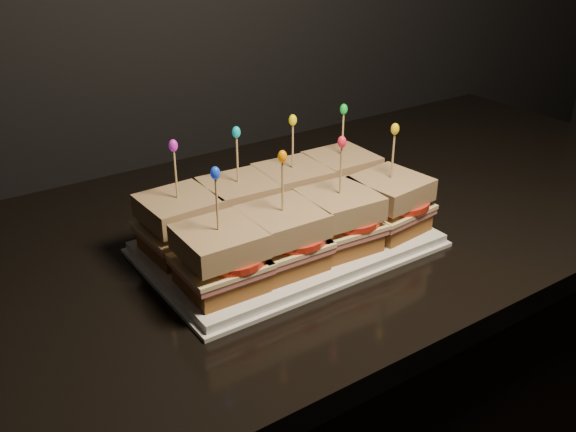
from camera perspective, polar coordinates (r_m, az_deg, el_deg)
granite_slab at (r=0.91m, az=-18.92°, el=-7.18°), size 2.35×0.71×0.04m
platter at (r=0.94m, az=0.00°, el=-2.51°), size 0.40×0.25×0.02m
platter_rim at (r=0.94m, az=0.00°, el=-2.83°), size 0.41×0.26×0.01m
sandwich_0_bread_bot at (r=0.91m, az=-9.46°, el=-2.29°), size 0.10×0.10×0.03m
sandwich_0_ham at (r=0.91m, az=-9.54°, el=-1.34°), size 0.11×0.10×0.01m
sandwich_0_cheese at (r=0.90m, az=-9.57°, el=-0.95°), size 0.11×0.11×0.01m
sandwich_0_tomato at (r=0.90m, az=-8.76°, el=-0.47°), size 0.09×0.09×0.01m
sandwich_0_bread_top at (r=0.89m, az=-9.71°, el=0.67°), size 0.10×0.10×0.03m
sandwich_0_pick at (r=0.87m, az=-9.94°, el=3.41°), size 0.00×0.00×0.09m
sandwich_0_frill at (r=0.86m, az=-10.17°, el=6.19°), size 0.01×0.01×0.02m
sandwich_1_bread_bot at (r=0.95m, az=-4.31°, el=-0.75°), size 0.10×0.10×0.03m
sandwich_1_ham at (r=0.94m, az=-4.35°, el=0.16°), size 0.11×0.11×0.01m
sandwich_1_cheese at (r=0.94m, az=-4.36°, el=0.55°), size 0.11×0.11×0.01m
sandwich_1_tomato at (r=0.94m, az=-3.56°, el=1.01°), size 0.09×0.09×0.01m
sandwich_1_bread_top at (r=0.93m, az=-4.42°, el=2.12°), size 0.10×0.10×0.03m
sandwich_1_pick at (r=0.91m, az=-4.52°, el=4.77°), size 0.00×0.00×0.09m
sandwich_1_frill at (r=0.90m, az=-4.62°, el=7.45°), size 0.01×0.01×0.02m
sandwich_2_bread_bot at (r=1.00m, az=0.40°, el=0.65°), size 0.10×0.10×0.03m
sandwich_2_ham at (r=0.99m, az=0.41°, el=1.54°), size 0.11×0.11×0.01m
sandwich_2_cheese at (r=0.99m, az=0.41°, el=1.91°), size 0.11×0.11×0.01m
sandwich_2_tomato at (r=0.99m, az=1.18°, el=2.35°), size 0.09×0.09×0.01m
sandwich_2_bread_top at (r=0.98m, az=0.41°, el=3.42°), size 0.10×0.10×0.03m
sandwich_2_pick at (r=0.96m, az=0.42°, el=5.97°), size 0.00×0.00×0.09m
sandwich_2_frill at (r=0.94m, az=0.43°, el=8.53°), size 0.01×0.01×0.02m
sandwich_3_bread_bot at (r=1.05m, az=4.68°, el=1.93°), size 0.10×0.10×0.03m
sandwich_3_ham at (r=1.04m, az=4.71°, el=2.78°), size 0.11×0.10×0.01m
sandwich_3_cheese at (r=1.04m, az=4.73°, el=3.13°), size 0.11×0.10×0.01m
sandwich_3_tomato at (r=1.04m, az=5.46°, el=3.55°), size 0.09×0.09×0.01m
sandwich_3_bread_top at (r=1.03m, az=4.78°, el=4.58°), size 0.10×0.10×0.03m
sandwich_3_pick at (r=1.01m, az=4.88°, el=7.01°), size 0.00×0.00×0.09m
sandwich_3_frill at (r=1.00m, az=4.98°, el=9.44°), size 0.01×0.01×0.02m
sandwich_4_bread_bot at (r=0.82m, az=-5.98°, el=-5.44°), size 0.10×0.10×0.03m
sandwich_4_ham at (r=0.82m, az=-6.04°, el=-4.43°), size 0.10×0.10×0.01m
sandwich_4_cheese at (r=0.81m, az=-6.06°, el=-4.00°), size 0.11×0.10×0.01m
sandwich_4_tomato at (r=0.81m, az=-5.14°, el=-3.49°), size 0.09×0.09×0.01m
sandwich_4_bread_top at (r=0.80m, az=-6.16°, el=-2.25°), size 0.10×0.10×0.03m
sandwich_4_pick at (r=0.78m, az=-6.32°, el=0.74°), size 0.00×0.00×0.09m
sandwich_4_frill at (r=0.76m, az=-6.49°, el=3.80°), size 0.01×0.01×0.02m
sandwich_5_bread_bot at (r=0.87m, az=-0.46°, el=-3.59°), size 0.10×0.10×0.03m
sandwich_5_ham at (r=0.86m, az=-0.47°, el=-2.61°), size 0.11×0.10×0.01m
sandwich_5_cheese at (r=0.86m, az=-0.47°, el=-2.20°), size 0.11×0.10×0.01m
sandwich_5_tomato at (r=0.85m, az=0.42°, el=-1.70°), size 0.09×0.09×0.01m
sandwich_5_bread_top at (r=0.84m, az=-0.48°, el=-0.51°), size 0.10×0.10×0.03m
sandwich_5_pick at (r=0.82m, az=-0.49°, el=2.37°), size 0.00×0.00×0.09m
sandwich_5_frill at (r=0.80m, az=-0.50°, el=5.30°), size 0.01×0.01×0.02m
sandwich_6_bread_bot at (r=0.92m, az=4.48°, el=-1.90°), size 0.10×0.10×0.03m
sandwich_6_ham at (r=0.91m, az=4.52°, el=-0.96°), size 0.11×0.11×0.01m
sandwich_6_cheese at (r=0.91m, az=4.53°, el=-0.56°), size 0.11×0.11×0.01m
sandwich_6_tomato at (r=0.90m, az=5.38°, el=-0.09°), size 0.09×0.09×0.01m
sandwich_6_bread_top at (r=0.89m, az=4.60°, el=1.06°), size 0.10×0.10×0.03m
sandwich_6_pick at (r=0.87m, az=4.71°, el=3.80°), size 0.00×0.00×0.09m
sandwich_6_frill at (r=0.86m, az=4.82°, el=6.57°), size 0.01×0.01×0.02m
sandwich_7_bread_bot at (r=0.97m, az=8.88°, el=-0.38°), size 0.10×0.10×0.03m
sandwich_7_ham at (r=0.97m, az=8.95°, el=0.52°), size 0.11×0.11×0.01m
sandwich_7_cheese at (r=0.96m, az=8.97°, el=0.90°), size 0.12×0.11×0.01m
sandwich_7_tomato at (r=0.96m, az=9.77°, el=1.34°), size 0.09×0.09×0.01m
sandwich_7_bread_top at (r=0.95m, az=9.09°, el=2.43°), size 0.11×0.11×0.03m
sandwich_7_pick at (r=0.93m, az=9.29°, el=5.03°), size 0.00×0.00×0.09m
sandwich_7_frill at (r=0.92m, az=9.50°, el=7.64°), size 0.01×0.01×0.02m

